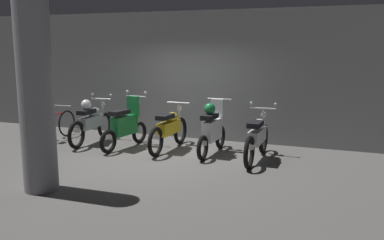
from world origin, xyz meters
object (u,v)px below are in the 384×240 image
motorbike_slot_1 (125,125)px  bicycle (54,126)px  motorbike_slot_0 (91,121)px  motorbike_slot_3 (212,128)px  motorbike_slot_2 (169,129)px  motorbike_slot_4 (257,137)px  support_pillar (36,93)px

motorbike_slot_1 → bicycle: (-2.07, 0.04, -0.17)m
motorbike_slot_0 → bicycle: (-1.04, -0.11, -0.17)m
motorbike_slot_3 → bicycle: bearing=-178.0°
motorbike_slot_3 → bicycle: motorbike_slot_3 is taller
motorbike_slot_3 → motorbike_slot_2: bearing=-179.7°
bicycle → motorbike_slot_2: bearing=2.6°
motorbike_slot_1 → motorbike_slot_4: motorbike_slot_1 is taller
motorbike_slot_1 → support_pillar: bearing=-86.7°
support_pillar → motorbike_slot_3: bearing=60.0°
motorbike_slot_2 → motorbike_slot_4: 2.06m
motorbike_slot_2 → support_pillar: support_pillar is taller
motorbike_slot_0 → support_pillar: 3.59m
motorbike_slot_1 → motorbike_slot_0: bearing=171.4°
motorbike_slot_0 → support_pillar: (1.21, -3.21, 1.07)m
motorbike_slot_0 → support_pillar: support_pillar is taller
motorbike_slot_0 → motorbike_slot_3: 3.09m
motorbike_slot_1 → motorbike_slot_3: size_ratio=1.00×
motorbike_slot_2 → motorbike_slot_4: (2.06, -0.17, 0.00)m
motorbike_slot_3 → motorbike_slot_4: motorbike_slot_3 is taller
motorbike_slot_1 → support_pillar: size_ratio=0.52×
motorbike_slot_0 → motorbike_slot_3: (3.09, 0.04, 0.04)m
support_pillar → motorbike_slot_1: bearing=93.3°
motorbike_slot_3 → support_pillar: size_ratio=0.53×
motorbike_slot_4 → support_pillar: size_ratio=0.61×
motorbike_slot_0 → motorbike_slot_2: (2.06, 0.03, -0.04)m
motorbike_slot_1 → support_pillar: (0.18, -3.05, 1.07)m
motorbike_slot_4 → bicycle: motorbike_slot_4 is taller
motorbike_slot_1 → bicycle: 2.08m
motorbike_slot_0 → motorbike_slot_1: size_ratio=1.16×
motorbike_slot_0 → motorbike_slot_2: 2.06m
motorbike_slot_1 → motorbike_slot_2: motorbike_slot_1 is taller
motorbike_slot_0 → support_pillar: size_ratio=0.61×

